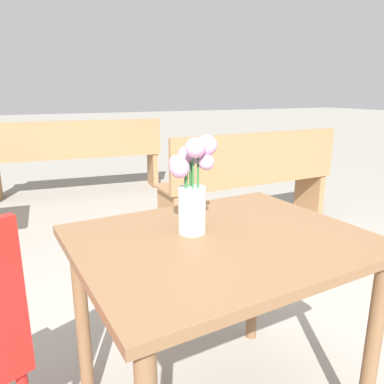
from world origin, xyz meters
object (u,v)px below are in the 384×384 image
at_px(bench_middle, 78,153).
at_px(flower_vase, 192,188).
at_px(bench_near, 252,179).
at_px(table_front, 221,266).

bearing_deg(bench_middle, flower_vase, -91.68).
bearing_deg(flower_vase, bench_near, 50.44).
xyz_separation_m(flower_vase, bench_middle, (0.10, 3.34, -0.39)).
bearing_deg(bench_middle, bench_near, -58.55).
relative_size(table_front, flower_vase, 3.04).
height_order(flower_vase, bench_middle, flower_vase).
bearing_deg(table_front, bench_near, 53.39).
height_order(table_front, flower_vase, flower_vase).
distance_m(table_front, bench_middle, 3.42).
height_order(table_front, bench_middle, bench_middle).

